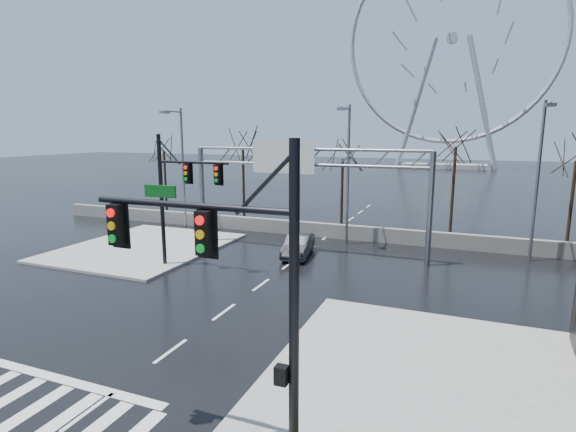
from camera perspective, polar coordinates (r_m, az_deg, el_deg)
The scene contains 17 objects.
ground at distance 18.19m, azimuth -14.66°, elevation -16.25°, with size 260.00×260.00×0.00m, color black.
sidewalk_right_ext at distance 16.95m, azimuth 20.42°, elevation -18.43°, with size 12.00×10.00×0.15m, color gray.
sidewalk_far at distance 33.51m, azimuth -17.75°, elevation -3.77°, with size 10.00×12.00×0.15m, color gray.
barrier_wall at distance 35.20m, azimuth 4.88°, elevation -1.82°, with size 52.00×0.50×1.10m, color slate.
signal_mast_near at distance 10.59m, azimuth -6.23°, elevation -7.31°, with size 5.52×0.41×8.00m.
signal_mast_far at distance 27.17m, azimuth -13.97°, elevation 3.37°, with size 4.72×0.41×8.00m.
sign_gantry at distance 29.85m, azimuth 1.49°, elevation 4.99°, with size 16.36×0.40×7.60m.
streetlight_left at distance 38.09m, azimuth -13.52°, elevation 6.99°, with size 0.50×2.55×10.00m.
streetlight_mid at distance 32.14m, azimuth 7.50°, elevation 6.57°, with size 0.50×2.55×10.00m.
streetlight_right at distance 31.42m, azimuth 29.30°, elevation 5.21°, with size 0.50×2.55×10.00m.
tree_far_left at distance 46.35m, azimuth -15.44°, elevation 7.12°, with size 3.50×3.50×7.00m.
tree_left at distance 41.09m, azimuth -5.74°, elevation 7.60°, with size 3.75×3.75×7.50m.
tree_center at distance 38.82m, azimuth 6.93°, elevation 6.21°, with size 3.25×3.25×6.50m.
tree_right at distance 36.47m, azimuth 20.45°, elevation 6.99°, with size 3.90×3.90×7.80m.
tree_far_right at distance 37.69m, azimuth 32.66°, elevation 4.85°, with size 3.40×3.40×6.80m.
ferris_wheel at distance 109.52m, azimuth 20.07°, elevation 19.50°, with size 45.00×6.00×50.91m.
car at distance 29.79m, azimuth 1.30°, elevation -3.74°, with size 1.52×4.37×1.44m, color black.
Camera 1 is at (9.91, -12.91, 8.13)m, focal length 28.00 mm.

